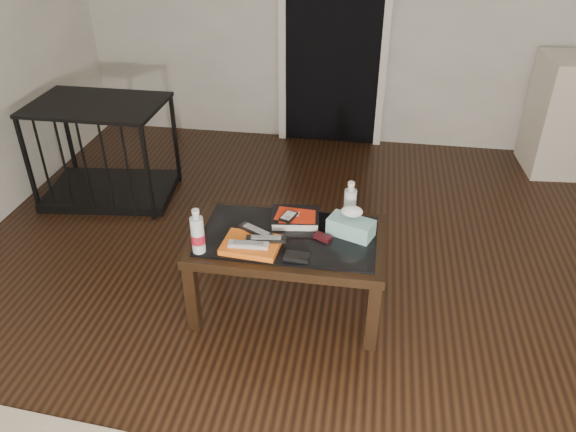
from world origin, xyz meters
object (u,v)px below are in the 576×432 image
water_bottle_right (350,202)px  tissue_box (351,227)px  coffee_table (289,245)px  water_bottle_left (197,231)px  textbook (295,218)px  pet_crate (108,166)px

water_bottle_right → tissue_box: size_ratio=1.03×
coffee_table → water_bottle_left: size_ratio=4.20×
textbook → pet_crate: bearing=142.3°
textbook → tissue_box: tissue_box is taller
textbook → tissue_box: 0.31m
textbook → water_bottle_right: (0.28, 0.05, 0.10)m
water_bottle_left → water_bottle_right: bearing=28.9°
tissue_box → coffee_table: bearing=-149.2°
coffee_table → water_bottle_left: (-0.41, -0.21, 0.18)m
textbook → water_bottle_right: bearing=1.6°
textbook → water_bottle_left: (-0.43, -0.35, 0.10)m
textbook → tissue_box: bearing=-22.5°
textbook → tissue_box: (0.30, -0.08, 0.02)m
pet_crate → textbook: pet_crate is taller
coffee_table → pet_crate: pet_crate is taller
water_bottle_right → textbook: bearing=-170.9°
pet_crate → water_bottle_right: 2.01m
textbook → water_bottle_left: size_ratio=1.05×
pet_crate → water_bottle_left: (1.08, -1.22, 0.35)m
pet_crate → textbook: size_ratio=3.85×
coffee_table → textbook: textbook is taller
pet_crate → water_bottle_right: (1.79, -0.83, 0.35)m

